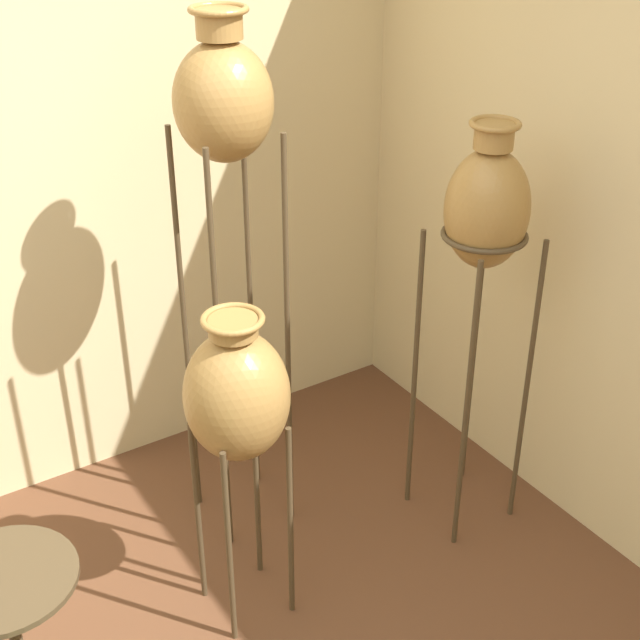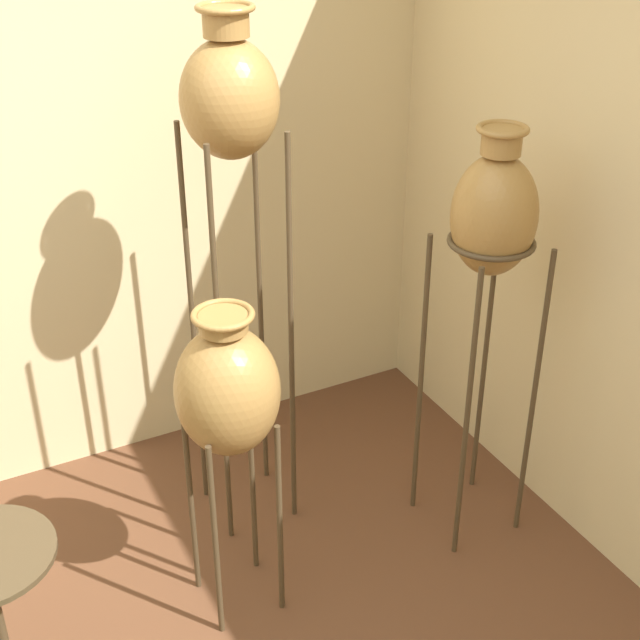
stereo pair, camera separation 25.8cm
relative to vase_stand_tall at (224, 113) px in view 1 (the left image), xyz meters
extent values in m
cylinder|color=#473823|center=(-0.14, -0.14, -0.84)|extent=(0.02, 0.02, 1.58)
cylinder|color=#473823|center=(0.14, -0.14, -0.84)|extent=(0.02, 0.02, 1.58)
cylinder|color=#473823|center=(-0.14, 0.14, -0.84)|extent=(0.02, 0.02, 1.58)
cylinder|color=#473823|center=(0.14, 0.14, -0.84)|extent=(0.02, 0.02, 1.58)
torus|color=#473823|center=(0.00, 0.00, -0.05)|extent=(0.28, 0.28, 0.02)
ellipsoid|color=olive|center=(0.00, 0.00, 0.04)|extent=(0.32, 0.32, 0.39)
cylinder|color=olive|center=(0.00, 0.00, 0.27)|extent=(0.14, 0.14, 0.09)
torus|color=olive|center=(0.00, 0.00, 0.32)|extent=(0.19, 0.19, 0.02)
cylinder|color=#473823|center=(0.59, -0.61, -1.03)|extent=(0.02, 0.02, 1.20)
cylinder|color=#473823|center=(0.88, -0.61, -1.03)|extent=(0.02, 0.02, 1.20)
cylinder|color=#473823|center=(0.59, -0.31, -1.03)|extent=(0.02, 0.02, 1.20)
cylinder|color=#473823|center=(0.88, -0.31, -1.03)|extent=(0.02, 0.02, 1.20)
torus|color=#473823|center=(0.74, -0.46, -0.43)|extent=(0.30, 0.30, 0.02)
ellipsoid|color=olive|center=(0.74, -0.46, -0.33)|extent=(0.29, 0.29, 0.42)
cylinder|color=olive|center=(0.74, -0.46, -0.08)|extent=(0.13, 0.13, 0.08)
torus|color=olive|center=(0.74, -0.46, -0.04)|extent=(0.17, 0.17, 0.02)
cylinder|color=#473823|center=(-0.34, -0.56, -1.23)|extent=(0.02, 0.02, 0.79)
cylinder|color=#473823|center=(-0.11, -0.56, -1.23)|extent=(0.02, 0.02, 0.79)
cylinder|color=#473823|center=(-0.34, -0.33, -1.23)|extent=(0.02, 0.02, 0.79)
cylinder|color=#473823|center=(-0.11, -0.33, -1.23)|extent=(0.02, 0.02, 0.79)
torus|color=#473823|center=(-0.23, -0.44, -0.84)|extent=(0.24, 0.24, 0.02)
ellipsoid|color=olive|center=(-0.23, -0.44, -0.74)|extent=(0.33, 0.33, 0.44)
cylinder|color=olive|center=(-0.23, -0.44, -0.50)|extent=(0.15, 0.15, 0.05)
torus|color=olive|center=(-0.23, -0.44, -0.47)|extent=(0.19, 0.19, 0.02)
cylinder|color=#473823|center=(-1.03, -0.58, -0.96)|extent=(0.41, 0.41, 0.02)
camera|label=1|loc=(-1.26, -2.50, 0.80)|focal=50.00mm
camera|label=2|loc=(-1.03, -2.63, 0.80)|focal=50.00mm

